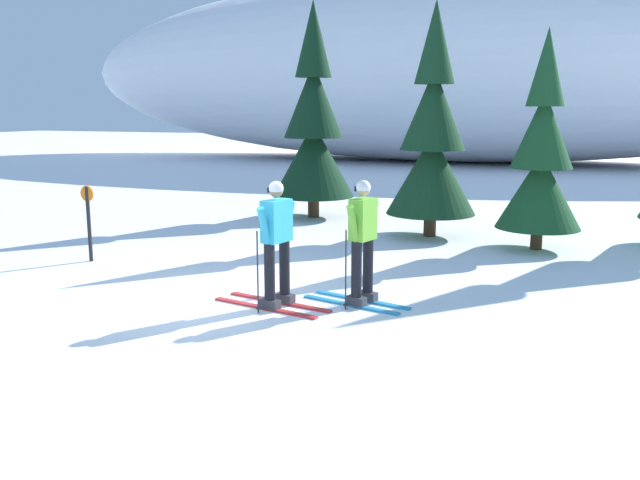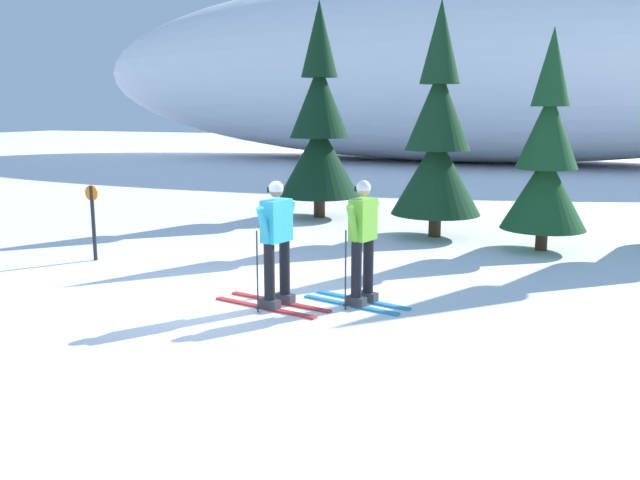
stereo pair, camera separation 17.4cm
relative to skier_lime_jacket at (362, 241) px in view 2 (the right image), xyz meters
The scene contains 8 objects.
ground_plane 2.38m from the skier_lime_jacket, 159.20° to the right, with size 120.00×120.00×0.00m, color white.
skier_lime_jacket is the anchor object (origin of this frame).
skier_cyan_jacket 1.20m from the skier_lime_jacket, 152.62° to the right, with size 1.79×0.83×1.78m.
pine_tree_far_left 8.05m from the skier_lime_jacket, 116.68° to the left, with size 2.07×2.07×5.37m.
pine_tree_center_left 5.67m from the skier_lime_jacket, 92.16° to the left, with size 1.92×1.92×4.98m.
pine_tree_center_right 5.41m from the skier_lime_jacket, 67.34° to the left, with size 1.65×1.65×4.26m.
snow_ridge_background 27.76m from the skier_lime_jacket, 97.84° to the left, with size 42.82×16.06×9.65m, color white.
trail_marker_post 5.54m from the skier_lime_jacket, behind, with size 0.28×0.07×1.39m.
Camera 2 is at (5.01, -8.01, 2.74)m, focal length 37.85 mm.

